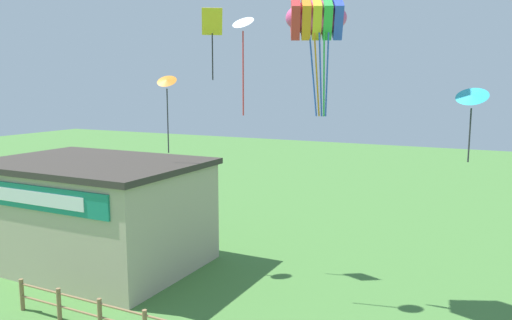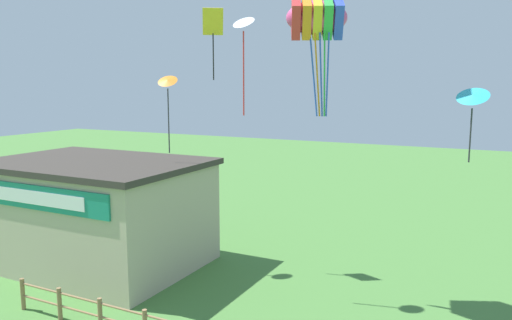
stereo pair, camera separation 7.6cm
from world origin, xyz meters
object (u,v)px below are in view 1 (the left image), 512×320
(kite_orange_delta, at_px, (167,87))
(kite_cyan_delta, at_px, (472,98))
(seaside_building, at_px, (94,212))
(kite_white_delta, at_px, (243,31))
(kite_rainbow_parafoil, at_px, (316,18))
(kite_yellow_diamond, at_px, (212,29))

(kite_orange_delta, bearing_deg, kite_cyan_delta, 5.01)
(seaside_building, height_order, kite_white_delta, kite_white_delta)
(kite_rainbow_parafoil, height_order, kite_cyan_delta, kite_rainbow_parafoil)
(kite_white_delta, distance_m, kite_orange_delta, 4.41)
(kite_cyan_delta, bearing_deg, kite_yellow_diamond, 179.35)
(kite_rainbow_parafoil, relative_size, kite_cyan_delta, 1.67)
(seaside_building, relative_size, kite_yellow_diamond, 3.22)
(kite_rainbow_parafoil, distance_m, kite_yellow_diamond, 4.77)
(kite_rainbow_parafoil, distance_m, kite_orange_delta, 6.53)
(seaside_building, distance_m, kite_cyan_delta, 15.06)
(kite_cyan_delta, bearing_deg, kite_orange_delta, -174.99)
(kite_rainbow_parafoil, bearing_deg, kite_cyan_delta, 10.51)
(kite_orange_delta, bearing_deg, kite_yellow_diamond, 36.38)
(kite_white_delta, height_order, kite_orange_delta, kite_white_delta)
(kite_yellow_diamond, relative_size, kite_cyan_delta, 1.14)
(kite_rainbow_parafoil, bearing_deg, kite_yellow_diamond, 167.74)
(kite_white_delta, height_order, kite_yellow_diamond, kite_yellow_diamond)
(seaside_building, height_order, kite_yellow_diamond, kite_yellow_diamond)
(kite_rainbow_parafoil, relative_size, kite_orange_delta, 1.30)
(seaside_building, distance_m, kite_white_delta, 9.93)
(kite_yellow_diamond, height_order, kite_cyan_delta, kite_yellow_diamond)
(kite_yellow_diamond, bearing_deg, kite_rainbow_parafoil, -12.26)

